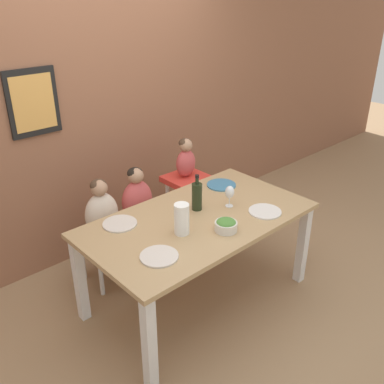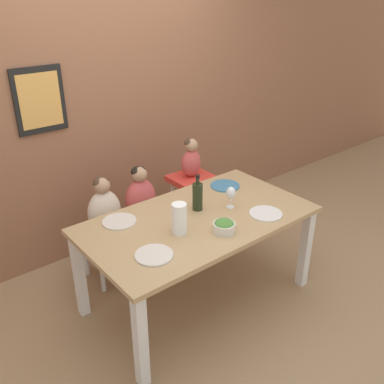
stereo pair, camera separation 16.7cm
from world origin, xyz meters
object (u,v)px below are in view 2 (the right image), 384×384
object	(u,v)px
chair_far_left	(107,238)
dinner_plate_back_left	(119,221)
chair_far_center	(142,225)
chair_right_highchair	(191,191)
person_child_center	(140,195)
wine_glass_near	(231,193)
paper_towel_roll	(179,219)
person_child_left	(104,207)
dinner_plate_front_left	(154,255)
dinner_plate_back_right	(225,186)
wine_bottle	(198,196)
dinner_plate_front_right	(266,214)
person_baby_right	(191,158)
salad_bowl_large	(224,226)

from	to	relation	value
chair_far_left	dinner_plate_back_left	xyz separation A→B (m)	(-0.08, -0.39, 0.36)
chair_far_left	chair_far_center	size ratio (longest dim) A/B	1.00
chair_right_highchair	person_child_center	bearing A→B (deg)	179.95
chair_right_highchair	person_child_center	xyz separation A→B (m)	(-0.55, 0.00, 0.12)
wine_glass_near	paper_towel_roll	bearing A→B (deg)	-174.41
person_child_left	dinner_plate_back_left	distance (m)	0.40
dinner_plate_front_left	dinner_plate_back_right	bearing A→B (deg)	24.13
wine_glass_near	dinner_plate_front_left	distance (m)	0.84
chair_right_highchair	wine_bottle	world-z (taller)	wine_bottle
dinner_plate_front_right	person_child_left	bearing A→B (deg)	130.17
person_baby_right	dinner_plate_front_right	xyz separation A→B (m)	(-0.07, -0.97, -0.13)
dinner_plate_front_left	dinner_plate_back_left	bearing A→B (deg)	84.82
person_child_left	dinner_plate_back_left	bearing A→B (deg)	-101.69
person_baby_right	person_child_left	bearing A→B (deg)	-179.98
person_child_center	salad_bowl_large	distance (m)	0.96
chair_far_center	dinner_plate_back_right	size ratio (longest dim) A/B	1.82
chair_right_highchair	dinner_plate_front_left	xyz separation A→B (m)	(-1.01, -0.89, 0.20)
salad_bowl_large	dinner_plate_front_right	xyz separation A→B (m)	(0.40, -0.02, -0.04)
chair_far_left	wine_glass_near	size ratio (longest dim) A/B	2.62
person_child_left	person_baby_right	xyz separation A→B (m)	(0.89, 0.00, 0.20)
person_child_center	wine_bottle	xyz separation A→B (m)	(0.13, -0.59, 0.18)
wine_bottle	wine_glass_near	distance (m)	0.25
person_child_center	chair_right_highchair	bearing A→B (deg)	-0.05
person_child_center	person_baby_right	bearing A→B (deg)	0.03
chair_right_highchair	paper_towel_roll	xyz separation A→B (m)	(-0.72, -0.77, 0.30)
person_baby_right	person_child_center	bearing A→B (deg)	-179.97
paper_towel_roll	chair_far_left	bearing A→B (deg)	102.09
chair_right_highchair	wine_glass_near	size ratio (longest dim) A/B	4.06
wine_glass_near	salad_bowl_large	bearing A→B (deg)	-140.55
wine_bottle	salad_bowl_large	bearing A→B (deg)	-100.03
chair_far_left	person_baby_right	world-z (taller)	person_baby_right
person_child_left	salad_bowl_large	xyz separation A→B (m)	(0.41, -0.95, 0.11)
person_baby_right	salad_bowl_large	size ratio (longest dim) A/B	2.28
chair_right_highchair	person_child_center	size ratio (longest dim) A/B	1.43
wine_bottle	dinner_plate_back_right	size ratio (longest dim) A/B	1.16
chair_far_center	chair_right_highchair	world-z (taller)	chair_right_highchair
paper_towel_roll	wine_bottle	bearing A→B (deg)	30.38
chair_right_highchair	chair_far_center	bearing A→B (deg)	180.00
chair_far_center	paper_towel_roll	bearing A→B (deg)	-102.97
salad_bowl_large	dinner_plate_back_left	bearing A→B (deg)	131.15
chair_far_left	wine_bottle	distance (m)	0.89
paper_towel_roll	dinner_plate_front_right	xyz separation A→B (m)	(0.65, -0.19, -0.10)
paper_towel_roll	dinner_plate_front_left	world-z (taller)	paper_towel_roll
wine_glass_near	dinner_plate_back_left	bearing A→B (deg)	156.66
chair_right_highchair	salad_bowl_large	distance (m)	1.09
person_child_left	wine_bottle	bearing A→B (deg)	-51.14
dinner_plate_front_right	chair_far_center	bearing A→B (deg)	116.10
chair_far_left	chair_far_center	xyz separation A→B (m)	(0.34, 0.00, 0.00)
dinner_plate_back_right	person_baby_right	bearing A→B (deg)	92.96
paper_towel_roll	dinner_plate_back_right	world-z (taller)	paper_towel_roll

